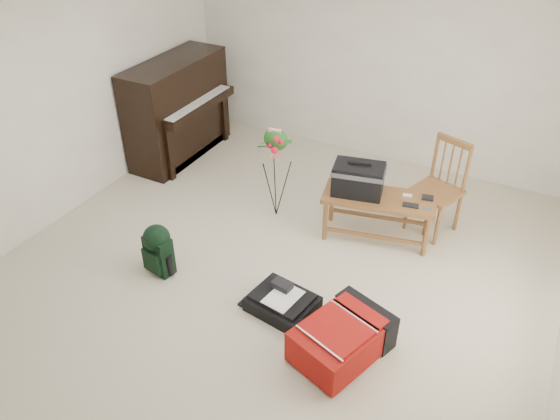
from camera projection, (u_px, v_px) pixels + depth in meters
The scene contains 11 objects.
floor at pixel (270, 275), 5.21m from camera, with size 5.00×5.50×0.01m, color beige.
ceiling at pixel (267, 3), 3.79m from camera, with size 5.00×5.50×0.01m, color white.
wall_back at pixel (379, 61), 6.51m from camera, with size 5.00×0.04×2.50m, color white.
wall_left at pixel (50, 104), 5.46m from camera, with size 0.04×5.50×2.50m, color white.
piano at pixel (179, 111), 6.88m from camera, with size 0.71×1.50×1.25m.
bench at pixel (366, 183), 5.43m from camera, with size 1.18×0.67×0.86m.
dining_chair at pixel (437, 188), 5.57m from camera, with size 0.56×0.56×1.01m.
red_suitcase at pixel (344, 334), 4.36m from camera, with size 0.73×0.91×0.33m.
black_duffel at pixel (283, 302), 4.78m from camera, with size 0.62×0.52×0.23m.
green_backpack at pixel (158, 247), 5.09m from camera, with size 0.29×0.26×0.52m.
flower_stand at pixel (276, 173), 5.75m from camera, with size 0.37×0.37×1.07m.
Camera 1 is at (1.92, -3.45, 3.45)m, focal length 35.00 mm.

